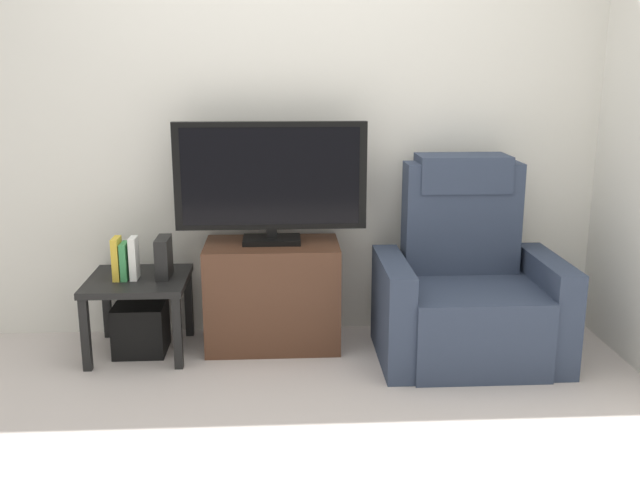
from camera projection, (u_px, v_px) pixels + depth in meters
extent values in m
plane|color=#BCB2AD|center=(286.00, 413.00, 3.29)|extent=(6.40, 6.40, 0.00)
cube|color=silver|center=(282.00, 112.00, 4.07)|extent=(6.40, 0.06, 2.60)
cube|color=#4C2D1E|center=(273.00, 294.00, 4.04)|extent=(0.75, 0.44, 0.60)
cube|color=black|center=(272.00, 285.00, 3.81)|extent=(0.69, 0.02, 0.02)
cube|color=black|center=(272.00, 277.00, 3.85)|extent=(0.34, 0.11, 0.04)
cube|color=black|center=(272.00, 240.00, 3.98)|extent=(0.32, 0.20, 0.03)
cube|color=black|center=(272.00, 233.00, 3.97)|extent=(0.06, 0.04, 0.05)
cube|color=black|center=(271.00, 176.00, 3.90)|extent=(1.05, 0.05, 0.59)
cube|color=black|center=(271.00, 177.00, 3.87)|extent=(0.97, 0.01, 0.53)
cube|color=#2D384C|center=(469.00, 321.00, 3.87)|extent=(0.70, 0.72, 0.42)
cube|color=#2D384C|center=(461.00, 217.00, 4.00)|extent=(0.64, 0.20, 0.62)
cube|color=#2D384C|center=(462.00, 173.00, 3.96)|extent=(0.50, 0.26, 0.20)
cube|color=#2D384C|center=(392.00, 311.00, 3.83)|extent=(0.14, 0.68, 0.56)
cube|color=#2D384C|center=(546.00, 308.00, 3.87)|extent=(0.14, 0.68, 0.56)
cube|color=black|center=(138.00, 281.00, 3.90)|extent=(0.54, 0.54, 0.04)
cube|color=black|center=(86.00, 335.00, 3.71)|extent=(0.04, 0.04, 0.40)
cube|color=black|center=(178.00, 333.00, 3.74)|extent=(0.04, 0.04, 0.40)
cube|color=black|center=(107.00, 305.00, 4.17)|extent=(0.04, 0.04, 0.40)
cube|color=black|center=(189.00, 303.00, 4.20)|extent=(0.04, 0.04, 0.40)
cube|color=black|center=(141.00, 328.00, 3.97)|extent=(0.28, 0.28, 0.28)
cube|color=gold|center=(117.00, 259.00, 3.85)|extent=(0.04, 0.12, 0.23)
cube|color=#388C4C|center=(125.00, 261.00, 3.85)|extent=(0.03, 0.12, 0.20)
cube|color=white|center=(134.00, 258.00, 3.85)|extent=(0.04, 0.11, 0.23)
cube|color=black|center=(164.00, 257.00, 3.89)|extent=(0.07, 0.20, 0.22)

